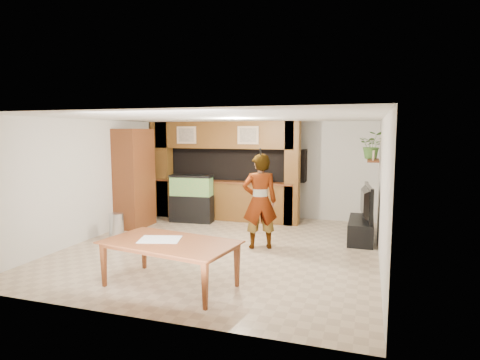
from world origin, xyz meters
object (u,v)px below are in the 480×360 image
(television, at_px, (362,202))
(dining_table, at_px, (169,265))
(person, at_px, (260,201))
(pantry_cabinet, at_px, (134,178))
(aquarium, at_px, (192,199))

(television, xyz_separation_m, dining_table, (-2.69, -3.64, -0.49))
(person, relative_size, dining_table, 0.96)
(television, relative_size, dining_table, 0.65)
(pantry_cabinet, distance_m, dining_table, 4.31)
(pantry_cabinet, height_order, person, pantry_cabinet)
(pantry_cabinet, distance_m, person, 3.53)
(aquarium, distance_m, dining_table, 4.46)
(pantry_cabinet, distance_m, aquarium, 1.55)
(pantry_cabinet, relative_size, television, 1.85)
(pantry_cabinet, distance_m, television, 5.37)
(aquarium, height_order, television, aquarium)
(pantry_cabinet, xyz_separation_m, television, (5.35, 0.36, -0.36))
(aquarium, bearing_deg, pantry_cabinet, -146.41)
(person, height_order, dining_table, person)
(dining_table, bearing_deg, person, 81.71)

